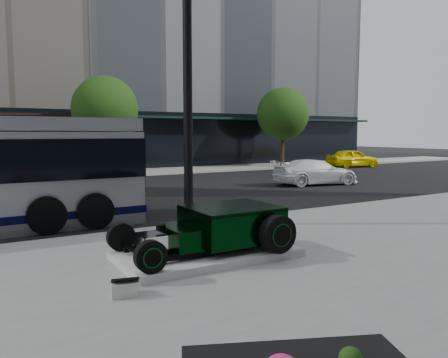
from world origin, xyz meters
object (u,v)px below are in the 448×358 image
yellow_taxi (352,158)px  lamppost (188,85)px  white_sedan (316,172)px  hot_rod (222,226)px

yellow_taxi → lamppost: bearing=133.2°
white_sedan → yellow_taxi: bearing=-44.0°
hot_rod → lamppost: bearing=76.2°
white_sedan → lamppost: bearing=131.8°
hot_rod → lamppost: (0.74, 3.00, 3.04)m
hot_rod → white_sedan: size_ratio=0.75×
yellow_taxi → white_sedan: bearing=135.2°
hot_rod → yellow_taxi: 25.90m
hot_rod → yellow_taxi: (20.52, 15.81, -0.03)m
hot_rod → lamppost: size_ratio=0.41×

